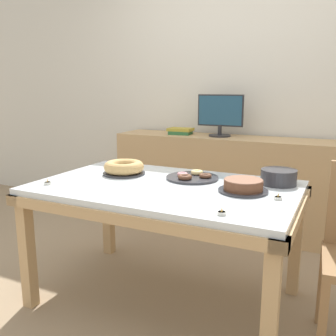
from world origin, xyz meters
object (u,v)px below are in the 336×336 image
tealight_right_edge (48,183)px  tealight_centre (278,198)px  pastry_platter (192,177)px  book_stack (181,131)px  tealight_near_front (222,213)px  cake_golden_bundt (124,168)px  cake_chocolate_round (243,186)px  plate_stack (279,177)px  computer_monitor (220,116)px

tealight_right_edge → tealight_centre: size_ratio=1.00×
pastry_platter → book_stack: bearing=117.2°
tealight_right_edge → tealight_near_front: same height
cake_golden_bundt → tealight_right_edge: bearing=-121.0°
book_stack → cake_golden_bundt: size_ratio=0.85×
cake_chocolate_round → tealight_right_edge: bearing=-162.2°
cake_chocolate_round → tealight_centre: cake_chocolate_round is taller
tealight_centre → pastry_platter: bearing=158.0°
book_stack → tealight_centre: book_stack is taller
cake_golden_bundt → tealight_near_front: 0.98m
tealight_near_front → pastry_platter: bearing=123.0°
tealight_centre → cake_golden_bundt: bearing=171.3°
plate_stack → tealight_centre: 0.33m
cake_chocolate_round → tealight_near_front: bearing=-88.3°
book_stack → plate_stack: size_ratio=1.12×
book_stack → tealight_near_front: 1.98m
book_stack → plate_stack: 1.52m
tealight_centre → tealight_near_front: 0.40m
book_stack → computer_monitor: bearing=-0.2°
computer_monitor → cake_chocolate_round: 1.44m
plate_stack → cake_golden_bundt: bearing=-170.3°
computer_monitor → tealight_centre: size_ratio=10.60×
cake_chocolate_round → book_stack: bearing=126.2°
cake_chocolate_round → cake_golden_bundt: size_ratio=0.98×
cake_chocolate_round → tealight_centre: 0.21m
book_stack → tealight_near_front: (0.96, -1.73, -0.15)m
pastry_platter → cake_golden_bundt: bearing=-171.0°
computer_monitor → pastry_platter: size_ratio=1.28×
plate_stack → tealight_centre: bearing=-80.7°
tealight_near_front → computer_monitor: bearing=108.4°
computer_monitor → tealight_right_edge: bearing=-107.7°
plate_stack → tealight_right_edge: size_ratio=5.25×
book_stack → tealight_near_front: book_stack is taller
tealight_centre → tealight_near_front: (-0.19, -0.35, 0.00)m
plate_stack → tealight_near_front: bearing=-101.3°
computer_monitor → cake_golden_bundt: (-0.27, -1.21, -0.27)m
cake_chocolate_round → cake_golden_bundt: bearing=174.1°
tealight_near_front → book_stack: bearing=119.2°
cake_golden_bundt → tealight_centre: (1.03, -0.16, -0.03)m
tealight_right_edge → tealight_centre: same height
cake_golden_bundt → plate_stack: size_ratio=1.33×
cake_chocolate_round → tealight_centre: (0.20, -0.07, -0.02)m
pastry_platter → tealight_near_front: 0.69m
book_stack → tealight_right_edge: bearing=-94.7°
tealight_right_edge → pastry_platter: bearing=35.1°
computer_monitor → book_stack: 0.42m
book_stack → cake_chocolate_round: book_stack is taller
book_stack → tealight_right_edge: size_ratio=5.90×
book_stack → cake_chocolate_round: 1.62m
book_stack → plate_stack: (1.10, -1.05, -0.11)m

